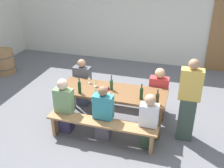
% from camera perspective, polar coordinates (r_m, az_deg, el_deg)
% --- Properties ---
extents(ground_plane, '(24.00, 24.00, 0.00)m').
position_cam_1_polar(ground_plane, '(5.71, -0.00, -8.12)').
color(ground_plane, slate).
extents(back_wall, '(14.00, 0.20, 3.20)m').
position_cam_1_polar(back_wall, '(8.48, 7.43, 15.10)').
color(back_wall, silver).
rests_on(back_wall, ground).
extents(tasting_table, '(2.21, 0.78, 0.75)m').
position_cam_1_polar(tasting_table, '(5.35, -0.00, -2.17)').
color(tasting_table, brown).
rests_on(tasting_table, ground).
extents(bench_near, '(2.11, 0.30, 0.45)m').
position_cam_1_polar(bench_near, '(4.96, -2.31, -9.05)').
color(bench_near, '#9E7247').
rests_on(bench_near, ground).
extents(bench_far, '(2.11, 0.30, 0.45)m').
position_cam_1_polar(bench_far, '(6.09, 1.86, -1.78)').
color(bench_far, '#9E7247').
rests_on(bench_far, ground).
extents(wine_bottle_0, '(0.07, 0.07, 0.32)m').
position_cam_1_polar(wine_bottle_0, '(5.30, -0.12, -0.13)').
color(wine_bottle_0, '#234C2D').
rests_on(wine_bottle_0, tasting_table).
extents(wine_bottle_1, '(0.06, 0.06, 0.34)m').
position_cam_1_polar(wine_bottle_1, '(5.21, -7.05, -0.70)').
color(wine_bottle_1, '#143319').
rests_on(wine_bottle_1, tasting_table).
extents(wine_bottle_2, '(0.07, 0.07, 0.32)m').
position_cam_1_polar(wine_bottle_2, '(4.99, 6.38, -2.06)').
color(wine_bottle_2, '#143319').
rests_on(wine_bottle_2, tasting_table).
extents(wine_bottle_3, '(0.06, 0.06, 0.29)m').
position_cam_1_polar(wine_bottle_3, '(4.87, 9.79, -3.16)').
color(wine_bottle_3, '#332814').
rests_on(wine_bottle_3, tasting_table).
extents(wine_glass_0, '(0.07, 0.07, 0.16)m').
position_cam_1_polar(wine_glass_0, '(5.60, -4.96, 1.26)').
color(wine_glass_0, silver).
rests_on(wine_glass_0, tasting_table).
extents(wine_glass_1, '(0.07, 0.07, 0.14)m').
position_cam_1_polar(wine_glass_1, '(4.98, 9.23, -2.57)').
color(wine_glass_1, silver).
rests_on(wine_glass_1, tasting_table).
extents(wine_glass_2, '(0.08, 0.08, 0.17)m').
position_cam_1_polar(wine_glass_2, '(5.13, -3.67, -1.18)').
color(wine_glass_2, silver).
rests_on(wine_glass_2, tasting_table).
extents(wine_glass_3, '(0.08, 0.08, 0.16)m').
position_cam_1_polar(wine_glass_3, '(5.45, -3.66, 0.57)').
color(wine_glass_3, silver).
rests_on(wine_glass_3, tasting_table).
extents(wine_glass_4, '(0.07, 0.07, 0.16)m').
position_cam_1_polar(wine_glass_4, '(5.17, -0.77, -0.96)').
color(wine_glass_4, silver).
rests_on(wine_glass_4, tasting_table).
extents(seated_guest_near_0, '(0.36, 0.24, 1.14)m').
position_cam_1_polar(seated_guest_near_0, '(5.25, -10.27, -4.83)').
color(seated_guest_near_0, '#332F4F').
rests_on(seated_guest_near_0, ground).
extents(seated_guest_near_1, '(0.37, 0.24, 1.11)m').
position_cam_1_polar(seated_guest_near_1, '(4.99, -1.89, -6.54)').
color(seated_guest_near_1, '#56505B').
rests_on(seated_guest_near_1, ground).
extents(seated_guest_near_2, '(0.33, 0.24, 1.07)m').
position_cam_1_polar(seated_guest_near_2, '(4.83, 7.93, -8.14)').
color(seated_guest_near_2, '#344934').
rests_on(seated_guest_near_2, ground).
extents(seated_guest_far_0, '(0.39, 0.24, 1.13)m').
position_cam_1_polar(seated_guest_far_0, '(6.14, -6.38, 0.11)').
color(seated_guest_far_0, '#474E68').
rests_on(seated_guest_far_0, ground).
extents(seated_guest_far_1, '(0.40, 0.24, 1.12)m').
position_cam_1_polar(seated_guest_far_1, '(5.74, 9.98, -2.07)').
color(seated_guest_far_1, navy).
rests_on(seated_guest_far_1, ground).
extents(standing_host, '(0.40, 0.24, 1.64)m').
position_cam_1_polar(standing_host, '(5.03, 16.21, -3.85)').
color(standing_host, '#38473E').
rests_on(standing_host, ground).
extents(wine_barrel, '(0.63, 0.63, 0.72)m').
position_cam_1_polar(wine_barrel, '(8.49, -22.40, 4.57)').
color(wine_barrel, '#9E7247').
rests_on(wine_barrel, ground).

